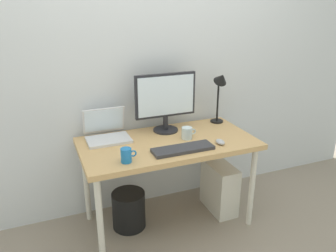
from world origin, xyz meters
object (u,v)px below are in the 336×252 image
object	(u,v)px
keyboard	(183,149)
glass_cup	(187,133)
wastebasket	(129,210)
laptop	(107,131)
coffee_mug	(126,155)
mouse	(220,142)
monitor	(166,99)
desk	(168,149)
computer_tower	(219,187)
desk_lamp	(221,86)

from	to	relation	value
keyboard	glass_cup	distance (m)	0.23
glass_cup	wastebasket	size ratio (longest dim) A/B	0.39
laptop	coffee_mug	size ratio (longest dim) A/B	3.00
coffee_mug	glass_cup	size ratio (longest dim) A/B	0.92
mouse	glass_cup	bearing A→B (deg)	133.95
wastebasket	keyboard	bearing A→B (deg)	-36.47
mouse	wastebasket	distance (m)	0.90
monitor	mouse	distance (m)	0.54
desk	computer_tower	size ratio (longest dim) A/B	3.10
desk_lamp	coffee_mug	bearing A→B (deg)	-155.24
monitor	coffee_mug	size ratio (longest dim) A/B	4.63
keyboard	laptop	bearing A→B (deg)	136.53
monitor	coffee_mug	distance (m)	0.65
laptop	mouse	world-z (taller)	laptop
laptop	wastebasket	bearing A→B (deg)	-58.93
desk	desk_lamp	bearing A→B (deg)	20.43
laptop	computer_tower	xyz separation A→B (m)	(0.88, -0.22, -0.56)
desk_lamp	coffee_mug	world-z (taller)	desk_lamp
keyboard	coffee_mug	bearing A→B (deg)	-176.19
desk	coffee_mug	bearing A→B (deg)	-149.47
computer_tower	coffee_mug	bearing A→B (deg)	-165.27
laptop	computer_tower	size ratio (longest dim) A/B	0.76
desk_lamp	coffee_mug	distance (m)	1.06
laptop	keyboard	bearing A→B (deg)	-43.47
desk_lamp	mouse	size ratio (longest dim) A/B	5.07
desk	keyboard	size ratio (longest dim) A/B	2.96
coffee_mug	monitor	bearing A→B (deg)	44.05
keyboard	wastebasket	size ratio (longest dim) A/B	1.47
desk_lamp	monitor	bearing A→B (deg)	-179.92
glass_cup	monitor	bearing A→B (deg)	112.78
computer_tower	monitor	bearing A→B (deg)	153.33
desk	monitor	xyz separation A→B (m)	(0.06, 0.20, 0.33)
desk	desk_lamp	xyz separation A→B (m)	(0.55, 0.21, 0.39)
desk_lamp	glass_cup	xyz separation A→B (m)	(-0.40, -0.21, -0.28)
mouse	coffee_mug	bearing A→B (deg)	-177.69
glass_cup	keyboard	bearing A→B (deg)	-122.49
monitor	mouse	world-z (taller)	monitor
computer_tower	desk_lamp	bearing A→B (deg)	68.78
monitor	coffee_mug	world-z (taller)	monitor
keyboard	monitor	bearing A→B (deg)	85.73
keyboard	coffee_mug	world-z (taller)	coffee_mug
coffee_mug	glass_cup	world-z (taller)	coffee_mug
mouse	wastebasket	bearing A→B (deg)	158.55
mouse	wastebasket	size ratio (longest dim) A/B	0.30
mouse	glass_cup	xyz separation A→B (m)	(-0.18, 0.19, 0.03)
glass_cup	wastebasket	world-z (taller)	glass_cup
monitor	computer_tower	world-z (taller)	monitor
desk	coffee_mug	xyz separation A→B (m)	(-0.38, -0.22, 0.11)
desk	laptop	world-z (taller)	laptop
keyboard	coffee_mug	distance (m)	0.42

